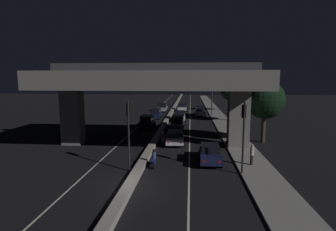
{
  "coord_description": "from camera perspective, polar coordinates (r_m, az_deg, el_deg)",
  "views": [
    {
      "loc": [
        3.82,
        -15.8,
        6.97
      ],
      "look_at": [
        0.57,
        22.16,
        1.6
      ],
      "focal_mm": 28.0,
      "sensor_mm": 36.0,
      "label": 1
    }
  ],
  "objects": [
    {
      "name": "car_dark_blue_second_oncoming",
      "position": [
        46.16,
        -2.6,
        0.41
      ],
      "size": [
        1.91,
        4.47,
        1.68
      ],
      "rotation": [
        0.0,
        0.0,
        -1.6
      ],
      "color": "#141938",
      "rests_on": "ground_plane"
    },
    {
      "name": "elevated_overpass",
      "position": [
        26.87,
        -3.31,
        6.98
      ],
      "size": [
        21.38,
        11.05,
        8.54
      ],
      "color": "slate",
      "rests_on": "ground_plane"
    },
    {
      "name": "ground_plane",
      "position": [
        17.69,
        -8.29,
        -15.27
      ],
      "size": [
        200.0,
        200.0,
        0.0
      ],
      "primitive_type": "plane",
      "color": "black"
    },
    {
      "name": "motorcycle_white_filtering_mid",
      "position": [
        27.84,
        -1.07,
        -5.19
      ],
      "size": [
        0.33,
        1.81,
        1.42
      ],
      "rotation": [
        0.0,
        0.0,
        1.53
      ],
      "color": "black",
      "rests_on": "ground_plane"
    },
    {
      "name": "sidewalk_right",
      "position": [
        44.64,
        11.45,
        -1.02
      ],
      "size": [
        2.82,
        126.0,
        0.14
      ],
      "primitive_type": "cube",
      "color": "gray",
      "rests_on": "ground_plane"
    },
    {
      "name": "car_silver_fifth",
      "position": [
        50.04,
        6.97,
        1.03
      ],
      "size": [
        2.1,
        4.53,
        1.75
      ],
      "rotation": [
        0.0,
        0.0,
        1.6
      ],
      "color": "gray",
      "rests_on": "ground_plane"
    },
    {
      "name": "roadside_tree_kerbside_near",
      "position": [
        30.14,
        20.3,
        3.23
      ],
      "size": [
        4.2,
        4.2,
        6.84
      ],
      "color": "#38281C",
      "rests_on": "ground_plane"
    },
    {
      "name": "car_silver_third_oncoming",
      "position": [
        56.14,
        -1.22,
        1.78
      ],
      "size": [
        2.04,
        4.4,
        1.69
      ],
      "rotation": [
        0.0,
        0.0,
        -1.57
      ],
      "color": "gray",
      "rests_on": "ground_plane"
    },
    {
      "name": "car_white_fourth",
      "position": [
        43.81,
        2.52,
        -0.01
      ],
      "size": [
        2.11,
        4.39,
        1.61
      ],
      "rotation": [
        0.0,
        0.0,
        1.61
      ],
      "color": "silver",
      "rests_on": "ground_plane"
    },
    {
      "name": "car_white_second",
      "position": [
        28.18,
        1.51,
        -4.73
      ],
      "size": [
        2.12,
        4.19,
        1.45
      ],
      "rotation": [
        0.0,
        0.0,
        1.62
      ],
      "color": "silver",
      "rests_on": "ground_plane"
    },
    {
      "name": "street_lamp",
      "position": [
        49.51,
        9.31,
        5.61
      ],
      "size": [
        1.96,
        0.32,
        8.52
      ],
      "color": "#2D2D30",
      "rests_on": "ground_plane"
    },
    {
      "name": "car_black_lead_oncoming",
      "position": [
        37.17,
        -4.55,
        -1.33
      ],
      "size": [
        2.07,
        4.3,
        1.84
      ],
      "rotation": [
        0.0,
        0.0,
        -1.61
      ],
      "color": "black",
      "rests_on": "ground_plane"
    },
    {
      "name": "car_grey_third",
      "position": [
        36.93,
        2.11,
        -1.35
      ],
      "size": [
        1.96,
        4.14,
        1.84
      ],
      "rotation": [
        0.0,
        0.0,
        1.54
      ],
      "color": "#515459",
      "rests_on": "ground_plane"
    },
    {
      "name": "median_divider",
      "position": [
        51.39,
        0.59,
        0.47
      ],
      "size": [
        0.68,
        126.0,
        0.41
      ],
      "primitive_type": "cube",
      "color": "gray",
      "rests_on": "ground_plane"
    },
    {
      "name": "car_dark_blue_lead",
      "position": [
        22.42,
        9.1,
        -8.06
      ],
      "size": [
        1.87,
        4.24,
        1.54
      ],
      "rotation": [
        0.0,
        0.0,
        1.56
      ],
      "color": "#141938",
      "rests_on": "ground_plane"
    },
    {
      "name": "traffic_light_right_of_median",
      "position": [
        19.57,
        16.13,
        -2.12
      ],
      "size": [
        0.3,
        0.49,
        5.34
      ],
      "color": "black",
      "rests_on": "ground_plane"
    },
    {
      "name": "car_white_sixth",
      "position": [
        57.2,
        3.07,
        1.8
      ],
      "size": [
        2.15,
        4.04,
        1.49
      ],
      "rotation": [
        0.0,
        0.0,
        1.6
      ],
      "color": "silver",
      "rests_on": "ground_plane"
    },
    {
      "name": "lane_line_left_inner",
      "position": [
        51.84,
        -3.6,
        0.29
      ],
      "size": [
        0.12,
        126.0,
        0.0
      ],
      "primitive_type": "cube",
      "color": "beige",
      "rests_on": "ground_plane"
    },
    {
      "name": "traffic_light_left_of_median",
      "position": [
        19.72,
        -8.55,
        -1.74
      ],
      "size": [
        0.3,
        0.49,
        5.38
      ],
      "color": "black",
      "rests_on": "ground_plane"
    },
    {
      "name": "motorcycle_blue_filtering_near",
      "position": [
        21.17,
        -3.08,
        -9.45
      ],
      "size": [
        0.34,
        1.72,
        1.44
      ],
      "rotation": [
        0.0,
        0.0,
        1.63
      ],
      "color": "black",
      "rests_on": "ground_plane"
    },
    {
      "name": "lane_line_right_inner",
      "position": [
        51.27,
        4.82,
        0.19
      ],
      "size": [
        0.12,
        126.0,
        0.0
      ],
      "primitive_type": "cube",
      "color": "beige",
      "rests_on": "ground_plane"
    },
    {
      "name": "roadside_tree_kerbside_mid",
      "position": [
        43.06,
        16.6,
        5.56
      ],
      "size": [
        4.1,
        4.1,
        7.46
      ],
      "color": "#2D2116",
      "rests_on": "ground_plane"
    },
    {
      "name": "roadside_tree_kerbside_far",
      "position": [
        57.88,
        13.07,
        4.91
      ],
      "size": [
        3.26,
        3.26,
        5.68
      ],
      "color": "#2D2116",
      "rests_on": "ground_plane"
    },
    {
      "name": "pedestrian_on_sidewalk",
      "position": [
        22.08,
        17.8,
        -8.07
      ],
      "size": [
        0.31,
        0.31,
        1.68
      ],
      "color": "#2D261E",
      "rests_on": "sidewalk_right"
    }
  ]
}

